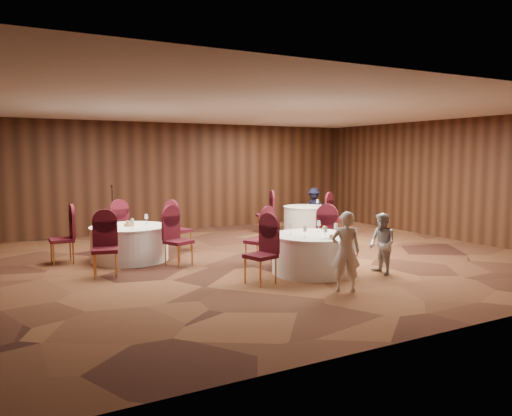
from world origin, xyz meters
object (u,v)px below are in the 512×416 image
table_left (130,243)px  table_right (306,218)px  woman_a (346,251)px  man_c (314,207)px  woman_b (382,244)px  table_main (313,254)px  mic_stand (113,226)px

table_left → table_right: size_ratio=1.23×
table_left → woman_a: 4.84m
table_right → man_c: 1.18m
table_right → woman_b: (-1.80, -5.19, 0.20)m
table_main → table_right: same height
mic_stand → woman_a: bearing=-70.4°
table_main → woman_a: size_ratio=1.20×
mic_stand → man_c: (6.32, 0.06, 0.19)m
table_right → man_c: (0.84, 0.79, 0.23)m
table_left → woman_b: 5.22m
table_main → table_left: bearing=134.6°
woman_b → man_c: man_c is taller
table_left → table_main: bearing=-45.4°
table_main → table_left: (-2.78, 2.82, 0.00)m
table_right → man_c: man_c is taller
woman_a → woman_b: woman_a is taller
table_right → mic_stand: size_ratio=0.91×
table_main → woman_b: woman_b is taller
man_c → mic_stand: bearing=-120.0°
table_left → man_c: (6.51, 2.47, 0.23)m
table_main → woman_b: bearing=-32.7°
table_left → woman_b: size_ratio=1.42×
table_left → man_c: man_c is taller
woman_b → woman_a: bearing=-57.6°
table_right → mic_stand: (-5.48, 0.73, 0.05)m
table_left → man_c: size_ratio=1.36×
woman_a → man_c: (3.99, 6.59, -0.06)m
table_left → mic_stand: 2.41m
table_left → woman_a: size_ratio=1.24×
table_left → woman_b: (3.86, -3.51, 0.20)m
mic_stand → table_main: bearing=-63.6°
table_main → table_left: size_ratio=0.97×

